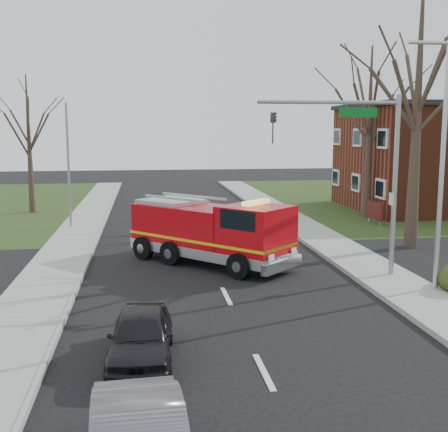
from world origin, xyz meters
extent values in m
plane|color=black|center=(0.00, 0.00, 0.00)|extent=(120.00, 120.00, 0.00)
cube|color=gray|center=(6.20, 0.00, 0.07)|extent=(2.40, 80.00, 0.15)
cube|color=gray|center=(-6.20, 0.00, 0.07)|extent=(2.40, 80.00, 0.15)
cube|color=silver|center=(11.45, 18.00, 2.00)|extent=(0.12, 1.40, 1.20)
cube|color=#4C1211|center=(10.50, 12.50, 0.90)|extent=(0.12, 2.00, 1.00)
cylinder|color=gray|center=(10.50, 11.70, 0.45)|extent=(0.08, 0.08, 0.90)
cylinder|color=gray|center=(10.50, 13.30, 0.45)|extent=(0.08, 0.08, 0.90)
cone|color=#31261D|center=(9.50, 6.00, 6.00)|extent=(0.64, 0.64, 12.00)
cone|color=#31261D|center=(11.00, 15.00, 5.25)|extent=(0.56, 0.56, 10.50)
cone|color=#31261D|center=(-10.00, 20.00, 4.50)|extent=(0.44, 0.44, 9.00)
cylinder|color=gray|center=(6.50, 1.50, 3.40)|extent=(0.18, 0.18, 6.80)
cylinder|color=gray|center=(3.90, 1.50, 6.50)|extent=(5.20, 0.14, 0.14)
cube|color=#0C591E|center=(5.00, 1.50, 6.15)|extent=(1.40, 0.06, 0.35)
imported|color=black|center=(1.90, 1.50, 6.15)|extent=(0.22, 0.18, 1.10)
cylinder|color=#B7BABF|center=(7.20, -0.50, 4.20)|extent=(0.16, 0.16, 8.40)
cylinder|color=#B7BABF|center=(6.50, -0.50, 8.30)|extent=(1.40, 0.12, 0.12)
cylinder|color=gray|center=(-6.80, 14.00, 3.50)|extent=(0.14, 0.14, 7.00)
cube|color=#AD080E|center=(-0.77, 5.49, 1.41)|extent=(4.96, 5.07, 1.91)
cube|color=#AD080E|center=(1.59, 2.97, 1.55)|extent=(3.34, 3.34, 2.18)
cube|color=#B7BABF|center=(-0.02, 4.70, 0.64)|extent=(6.59, 6.80, 0.41)
cube|color=#E5B20C|center=(-0.02, 4.70, 1.14)|extent=(6.59, 6.81, 0.11)
cube|color=black|center=(2.27, 2.24, 2.23)|extent=(1.57, 1.48, 0.77)
cube|color=#E5D866|center=(1.59, 2.97, 2.77)|extent=(1.28, 1.23, 0.16)
cylinder|color=black|center=(0.79, 2.10, 0.50)|extent=(0.92, 0.95, 1.00)
cylinder|color=black|center=(2.52, 3.72, 0.50)|extent=(0.92, 0.95, 1.00)
cylinder|color=black|center=(-2.75, 5.88, 0.50)|extent=(0.92, 0.95, 1.00)
cylinder|color=black|center=(-1.03, 7.50, 0.50)|extent=(0.92, 0.95, 1.00)
imported|color=black|center=(-2.80, -4.96, 0.64)|extent=(1.70, 3.82, 1.28)
camera|label=1|loc=(-2.63, -18.01, 5.56)|focal=45.00mm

